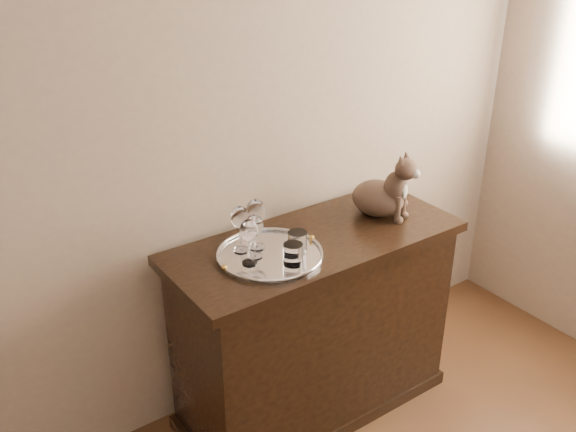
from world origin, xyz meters
name	(u,v)px	position (x,y,z in m)	size (l,w,h in m)	color
wall_back	(126,123)	(0.00, 2.25, 1.35)	(4.00, 0.10, 2.70)	tan
sideboard	(314,327)	(0.60, 1.94, 0.42)	(1.20, 0.50, 0.85)	black
tray	(270,255)	(0.37, 1.92, 0.85)	(0.40, 0.40, 0.01)	silver
wine_glass_a	(240,229)	(0.30, 2.01, 0.95)	(0.07, 0.07, 0.18)	white
wine_glass_b	(256,224)	(0.36, 2.00, 0.96)	(0.08, 0.08, 0.20)	white
wine_glass_c	(249,242)	(0.28, 1.91, 0.95)	(0.07, 0.07, 0.18)	white
wine_glass_d	(255,236)	(0.32, 1.94, 0.94)	(0.07, 0.07, 0.17)	white
tumbler_a	(297,242)	(0.47, 1.88, 0.90)	(0.07, 0.07, 0.08)	white
tumbler_b	(293,254)	(0.40, 1.82, 0.90)	(0.07, 0.07, 0.08)	silver
cat	(379,182)	(0.94, 1.96, 1.00)	(0.29, 0.27, 0.29)	brown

